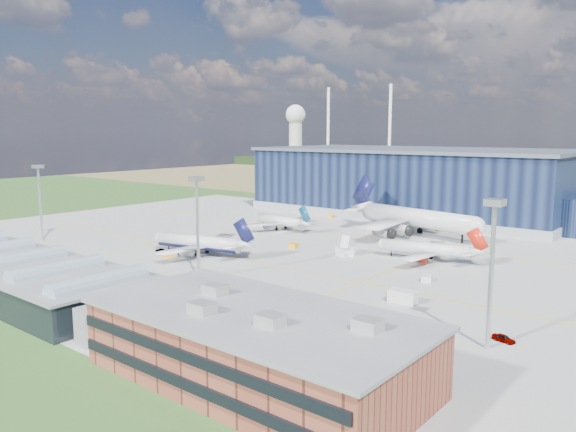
% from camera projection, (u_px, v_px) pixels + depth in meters
% --- Properties ---
extents(ground, '(600.00, 600.00, 0.00)m').
position_uv_depth(ground, '(256.00, 251.00, 155.23)').
color(ground, '#2D5720').
rests_on(ground, ground).
extents(apron, '(220.00, 160.00, 0.08)m').
position_uv_depth(apron, '(279.00, 245.00, 162.89)').
color(apron, '#999894').
rests_on(apron, ground).
extents(farmland, '(600.00, 220.00, 0.01)m').
position_uv_depth(farmland, '(513.00, 189.00, 323.88)').
color(farmland, olive).
rests_on(farmland, ground).
extents(treeline, '(600.00, 8.00, 8.00)m').
position_uv_depth(treeline, '(551.00, 174.00, 384.61)').
color(treeline, black).
rests_on(treeline, ground).
extents(horizon_dressing, '(440.20, 18.00, 70.00)m').
position_uv_depth(horizon_dressing, '(321.00, 130.00, 495.28)').
color(horizon_dressing, white).
rests_on(horizon_dressing, ground).
extents(hangar, '(145.00, 62.00, 26.10)m').
position_uv_depth(hangar, '(421.00, 185.00, 224.42)').
color(hangar, black).
rests_on(hangar, ground).
extents(ops_building, '(46.00, 23.00, 10.90)m').
position_uv_depth(ops_building, '(257.00, 345.00, 74.16)').
color(ops_building, brown).
rests_on(ops_building, ground).
extents(glass_concourse, '(78.00, 23.00, 8.60)m').
position_uv_depth(glass_concourse, '(31.00, 278.00, 112.71)').
color(glass_concourse, black).
rests_on(glass_concourse, ground).
extents(light_mast_west, '(2.60, 2.60, 23.00)m').
position_uv_depth(light_mast_west, '(39.00, 190.00, 167.40)').
color(light_mast_west, '#B3B4BA').
rests_on(light_mast_west, ground).
extents(light_mast_center, '(2.60, 2.60, 23.00)m').
position_uv_depth(light_mast_center, '(197.00, 211.00, 123.68)').
color(light_mast_center, '#B3B4BA').
rests_on(light_mast_center, ground).
extents(light_mast_east, '(2.60, 2.60, 23.00)m').
position_uv_depth(light_mast_east, '(492.00, 250.00, 83.09)').
color(light_mast_east, '#B3B4BA').
rests_on(light_mast_east, ground).
extents(airliner_navy, '(38.40, 37.85, 10.67)m').
position_uv_depth(airliner_navy, '(198.00, 235.00, 150.09)').
color(airliner_navy, silver).
rests_on(airliner_navy, ground).
extents(airliner_red, '(32.89, 32.35, 9.49)m').
position_uv_depth(airliner_red, '(426.00, 242.00, 143.14)').
color(airliner_red, silver).
rests_on(airliner_red, ground).
extents(airliner_widebody, '(63.00, 62.10, 17.43)m').
position_uv_depth(airliner_widebody, '(417.00, 208.00, 177.27)').
color(airliner_widebody, silver).
rests_on(airliner_widebody, ground).
extents(airliner_regional, '(32.52, 32.01, 9.24)m').
position_uv_depth(airliner_regional, '(279.00, 216.00, 189.11)').
color(airliner_regional, silver).
rests_on(airliner_regional, ground).
extents(gse_tug_a, '(2.97, 3.75, 1.36)m').
position_uv_depth(gse_tug_a, '(293.00, 246.00, 159.37)').
color(gse_tug_a, '#FFA416').
rests_on(gse_tug_a, ground).
extents(gse_tug_b, '(3.28, 3.62, 1.31)m').
position_uv_depth(gse_tug_b, '(168.00, 255.00, 147.19)').
color(gse_tug_b, '#FFA416').
rests_on(gse_tug_b, ground).
extents(gse_van_a, '(5.58, 3.51, 2.26)m').
position_uv_depth(gse_van_a, '(346.00, 251.00, 149.40)').
color(gse_van_a, silver).
rests_on(gse_van_a, ground).
extents(gse_cart_a, '(3.07, 3.74, 1.40)m').
position_uv_depth(gse_cart_a, '(427.00, 279.00, 123.54)').
color(gse_cart_a, silver).
rests_on(gse_cart_a, ground).
extents(gse_tug_c, '(2.71, 3.45, 1.32)m').
position_uv_depth(gse_tug_c, '(330.00, 216.00, 214.03)').
color(gse_tug_c, '#FFA416').
rests_on(gse_tug_c, ground).
extents(gse_cart_b, '(3.12, 2.54, 1.17)m').
position_uv_depth(gse_cart_b, '(436.00, 242.00, 164.43)').
color(gse_cart_b, silver).
rests_on(gse_cart_b, ground).
extents(gse_van_c, '(5.53, 2.97, 2.57)m').
position_uv_depth(gse_van_c, '(403.00, 297.00, 107.99)').
color(gse_van_c, silver).
rests_on(gse_van_c, ground).
extents(airstair, '(3.23, 5.76, 3.48)m').
position_uv_depth(airstair, '(348.00, 249.00, 149.96)').
color(airstair, silver).
rests_on(airstair, ground).
extents(car_a, '(3.92, 2.25, 1.25)m').
position_uv_depth(car_a, '(504.00, 338.00, 88.03)').
color(car_a, '#99999E').
rests_on(car_a, ground).
extents(car_b, '(3.57, 2.09, 1.11)m').
position_uv_depth(car_b, '(161.00, 251.00, 152.71)').
color(car_b, '#99999E').
rests_on(car_b, ground).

